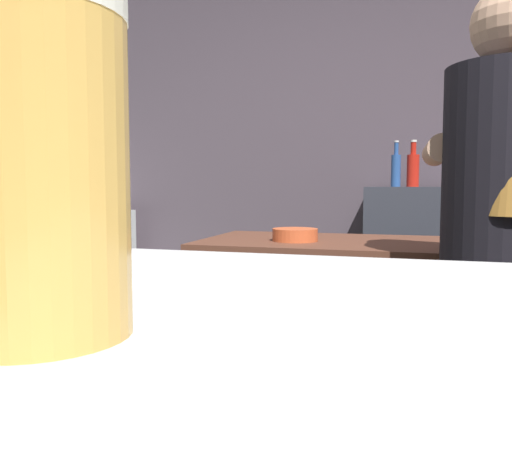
% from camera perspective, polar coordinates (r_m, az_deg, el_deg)
% --- Properties ---
extents(wall_back, '(5.20, 0.10, 2.70)m').
position_cam_1_polar(wall_back, '(3.43, 15.23, 7.86)').
color(wall_back, '#50454E').
rests_on(wall_back, ground).
extents(prep_counter, '(2.10, 0.60, 0.93)m').
position_cam_1_polar(prep_counter, '(2.14, 23.45, -14.28)').
color(prep_counter, brown).
rests_on(prep_counter, ground).
extents(back_shelf, '(0.76, 0.36, 1.14)m').
position_cam_1_polar(back_shelf, '(3.19, 18.51, -6.05)').
color(back_shelf, '#333740').
rests_on(back_shelf, ground).
extents(mini_fridge, '(0.61, 0.58, 0.98)m').
position_cam_1_polar(mini_fridge, '(3.72, -18.91, -5.85)').
color(mini_fridge, white).
rests_on(mini_fridge, ground).
extents(bartender, '(0.43, 0.51, 1.68)m').
position_cam_1_polar(bartender, '(1.58, 25.36, -2.13)').
color(bartender, '#2C2C42').
rests_on(bartender, ground).
extents(mixing_bowl, '(0.17, 0.17, 0.05)m').
position_cam_1_polar(mixing_bowl, '(2.00, 4.24, -0.79)').
color(mixing_bowl, '#CD572E').
rests_on(mixing_bowl, prep_counter).
extents(pint_glass_far, '(0.07, 0.07, 0.13)m').
position_cam_1_polar(pint_glass_far, '(0.22, -22.64, 6.16)').
color(pint_glass_far, gold).
rests_on(pint_glass_far, bar_counter).
extents(bottle_vinegar, '(0.07, 0.07, 0.26)m').
position_cam_1_polar(bottle_vinegar, '(3.15, 16.57, 6.10)').
color(bottle_vinegar, red).
rests_on(bottle_vinegar, back_shelf).
extents(bottle_hot_sauce, '(0.05, 0.05, 0.26)m').
position_cam_1_polar(bottle_hot_sauce, '(3.12, 14.86, 6.13)').
color(bottle_hot_sauce, '#2C5395').
rests_on(bottle_hot_sauce, back_shelf).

